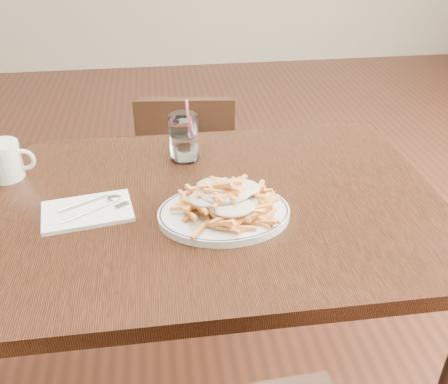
{
  "coord_description": "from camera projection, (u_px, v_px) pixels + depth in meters",
  "views": [
    {
      "loc": [
        -0.09,
        -1.04,
        1.42
      ],
      "look_at": [
        0.04,
        -0.08,
        0.82
      ],
      "focal_mm": 40.0,
      "sensor_mm": 36.0,
      "label": 1
    }
  ],
  "objects": [
    {
      "name": "napkin",
      "position": [
        87.0,
        211.0,
        1.19
      ],
      "size": [
        0.23,
        0.17,
        0.01
      ],
      "primitive_type": "cube",
      "rotation": [
        0.0,
        0.0,
        0.16
      ],
      "color": "white",
      "rests_on": "table"
    },
    {
      "name": "table",
      "position": [
        203.0,
        227.0,
        1.28
      ],
      "size": [
        1.2,
        0.8,
        0.75
      ],
      "color": "black",
      "rests_on": "ground"
    },
    {
      "name": "water_glass",
      "position": [
        184.0,
        140.0,
        1.4
      ],
      "size": [
        0.08,
        0.08,
        0.18
      ],
      "color": "white",
      "rests_on": "table"
    },
    {
      "name": "chair_far",
      "position": [
        188.0,
        171.0,
        2.0
      ],
      "size": [
        0.39,
        0.39,
        0.78
      ],
      "color": "black",
      "rests_on": "ground"
    },
    {
      "name": "cutlery",
      "position": [
        87.0,
        207.0,
        1.19
      ],
      "size": [
        0.17,
        0.15,
        0.01
      ],
      "color": "silver",
      "rests_on": "napkin"
    },
    {
      "name": "loaded_fries",
      "position": [
        224.0,
        196.0,
        1.14
      ],
      "size": [
        0.28,
        0.24,
        0.07
      ],
      "color": "#EA9947",
      "rests_on": "fries_plate"
    },
    {
      "name": "fries_plate",
      "position": [
        224.0,
        213.0,
        1.17
      ],
      "size": [
        0.33,
        0.29,
        0.02
      ],
      "color": "white",
      "rests_on": "table"
    },
    {
      "name": "coffee_mug",
      "position": [
        5.0,
        161.0,
        1.31
      ],
      "size": [
        0.13,
        0.09,
        0.1
      ],
      "color": "white",
      "rests_on": "table"
    }
  ]
}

